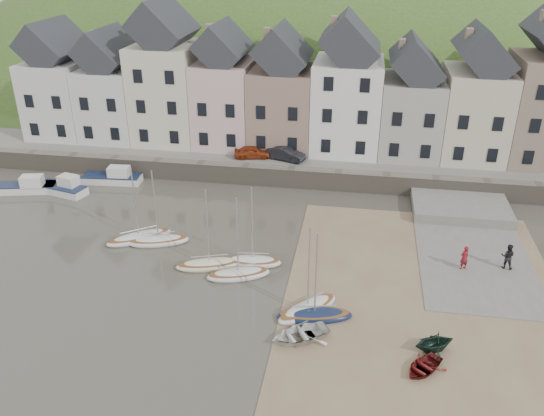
% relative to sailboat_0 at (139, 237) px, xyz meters
% --- Properties ---
extents(ground, '(160.00, 160.00, 0.00)m').
position_rel_sailboat_0_xyz_m(ground, '(10.26, -4.68, -0.26)').
color(ground, '#423E34').
rests_on(ground, ground).
extents(quay_land, '(90.00, 30.00, 1.50)m').
position_rel_sailboat_0_xyz_m(quay_land, '(10.26, 27.32, 0.49)').
color(quay_land, '#385722').
rests_on(quay_land, ground).
extents(quay_street, '(70.00, 7.00, 0.10)m').
position_rel_sailboat_0_xyz_m(quay_street, '(10.26, 15.82, 1.29)').
color(quay_street, slate).
rests_on(quay_street, quay_land).
extents(seawall, '(70.00, 1.20, 1.80)m').
position_rel_sailboat_0_xyz_m(seawall, '(10.26, 12.32, 0.64)').
color(seawall, slate).
rests_on(seawall, ground).
extents(beach, '(18.00, 26.00, 0.06)m').
position_rel_sailboat_0_xyz_m(beach, '(21.26, -4.68, -0.23)').
color(beach, '#7F654D').
rests_on(beach, ground).
extents(slipway, '(8.00, 18.00, 0.12)m').
position_rel_sailboat_0_xyz_m(slipway, '(25.26, 3.32, -0.20)').
color(slipway, slate).
rests_on(slipway, ground).
extents(hillside, '(134.40, 84.00, 84.00)m').
position_rel_sailboat_0_xyz_m(hillside, '(5.26, 55.31, -18.25)').
color(hillside, '#385722').
rests_on(hillside, ground).
extents(townhouse_terrace, '(61.05, 8.00, 13.93)m').
position_rel_sailboat_0_xyz_m(townhouse_terrace, '(12.02, 19.32, 7.06)').
color(townhouse_terrace, silver).
rests_on(townhouse_terrace, quay_land).
extents(sailboat_0, '(5.03, 4.24, 6.32)m').
position_rel_sailboat_0_xyz_m(sailboat_0, '(0.00, 0.00, 0.00)').
color(sailboat_0, silver).
rests_on(sailboat_0, ground).
extents(sailboat_1, '(4.87, 2.91, 6.32)m').
position_rel_sailboat_0_xyz_m(sailboat_1, '(1.68, -0.25, 0.00)').
color(sailboat_1, silver).
rests_on(sailboat_1, ground).
extents(sailboat_2, '(5.04, 2.96, 6.32)m').
position_rel_sailboat_0_xyz_m(sailboat_2, '(6.44, -2.89, 0.00)').
color(sailboat_2, beige).
rests_on(sailboat_2, ground).
extents(sailboat_3, '(4.29, 1.92, 6.32)m').
position_rel_sailboat_0_xyz_m(sailboat_3, '(9.41, -2.01, 0.01)').
color(sailboat_3, silver).
rests_on(sailboat_3, ground).
extents(sailboat_4, '(4.69, 2.98, 6.32)m').
position_rel_sailboat_0_xyz_m(sailboat_4, '(8.76, -3.79, 0.00)').
color(sailboat_4, silver).
rests_on(sailboat_4, ground).
extents(sailboat_5, '(4.95, 2.43, 6.32)m').
position_rel_sailboat_0_xyz_m(sailboat_5, '(14.41, -7.55, 0.00)').
color(sailboat_5, '#142140').
rests_on(sailboat_5, ground).
extents(sailboat_6, '(4.25, 4.42, 6.32)m').
position_rel_sailboat_0_xyz_m(sailboat_6, '(13.92, -6.95, 0.00)').
color(sailboat_6, silver).
rests_on(sailboat_6, ground).
extents(motorboat_0, '(5.12, 2.87, 1.70)m').
position_rel_sailboat_0_xyz_m(motorboat_0, '(-10.13, 7.19, 0.32)').
color(motorboat_0, silver).
rests_on(motorboat_0, ground).
extents(motorboat_1, '(5.71, 2.90, 1.70)m').
position_rel_sailboat_0_xyz_m(motorboat_1, '(-13.46, 6.89, 0.32)').
color(motorboat_1, silver).
rests_on(motorboat_1, ground).
extents(motorboat_2, '(5.71, 2.16, 1.70)m').
position_rel_sailboat_0_xyz_m(motorboat_2, '(-6.56, 10.19, 0.32)').
color(motorboat_2, silver).
rests_on(motorboat_2, ground).
extents(rowboat_white, '(4.31, 3.98, 0.73)m').
position_rel_sailboat_0_xyz_m(rowboat_white, '(13.76, -9.70, 0.16)').
color(rowboat_white, silver).
rests_on(rowboat_white, beach).
extents(rowboat_green, '(3.04, 2.88, 1.26)m').
position_rel_sailboat_0_xyz_m(rowboat_green, '(21.42, -9.46, 0.43)').
color(rowboat_green, black).
rests_on(rowboat_green, beach).
extents(rowboat_red, '(3.11, 3.22, 0.54)m').
position_rel_sailboat_0_xyz_m(rowboat_red, '(20.72, -11.22, 0.07)').
color(rowboat_red, maroon).
rests_on(rowboat_red, beach).
extents(person_red, '(0.79, 0.70, 1.81)m').
position_rel_sailboat_0_xyz_m(person_red, '(24.24, -0.27, 0.77)').
color(person_red, maroon).
rests_on(person_red, slipway).
extents(person_dark, '(1.06, 0.92, 1.90)m').
position_rel_sailboat_0_xyz_m(person_dark, '(27.26, 0.35, 0.81)').
color(person_dark, black).
rests_on(person_dark, slipway).
extents(car_left, '(3.79, 2.13, 1.22)m').
position_rel_sailboat_0_xyz_m(car_left, '(6.04, 14.82, 1.95)').
color(car_left, '#933415').
rests_on(car_left, quay_street).
extents(car_right, '(4.11, 2.57, 1.28)m').
position_rel_sailboat_0_xyz_m(car_right, '(9.34, 14.82, 1.98)').
color(car_right, black).
rests_on(car_right, quay_street).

